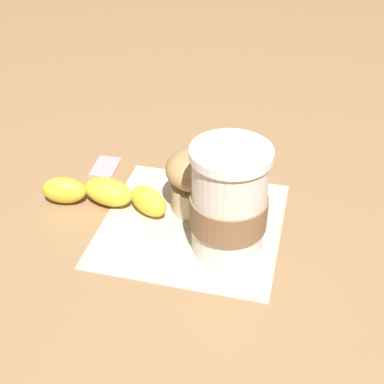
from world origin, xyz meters
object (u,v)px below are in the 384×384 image
at_px(muffin, 197,179).
at_px(sugar_packet, 105,166).
at_px(coffee_cup, 229,202).
at_px(banana, 106,195).

xyz_separation_m(muffin, sugar_packet, (0.15, -0.04, -0.04)).
bearing_deg(muffin, coffee_cup, 136.21).
distance_m(muffin, sugar_packet, 0.16).
bearing_deg(coffee_cup, banana, -5.29).
bearing_deg(banana, muffin, -159.03).
bearing_deg(coffee_cup, muffin, -43.79).
height_order(coffee_cup, sugar_packet, coffee_cup).
xyz_separation_m(muffin, banana, (0.10, 0.04, -0.02)).
xyz_separation_m(coffee_cup, banana, (0.16, -0.01, -0.04)).
relative_size(coffee_cup, banana, 0.75).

